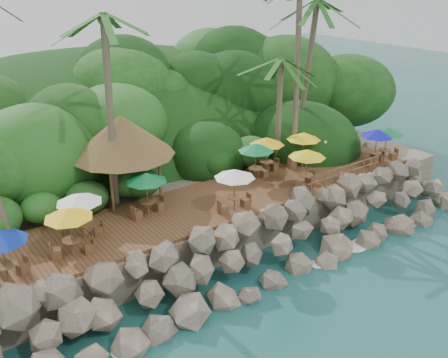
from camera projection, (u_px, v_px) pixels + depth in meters
ground at (297, 283)px, 24.29m from camera, size 140.00×140.00×0.00m
land_base at (142, 165)px, 35.83m from camera, size 32.00×25.20×2.10m
jungle_hill at (101, 150)px, 41.84m from camera, size 44.80×28.00×15.40m
seawall at (271, 245)px, 25.33m from camera, size 29.00×4.00×2.30m
terrace at (224, 199)px, 27.91m from camera, size 26.00×5.00×0.20m
jungle_foliage at (149, 183)px, 35.49m from camera, size 44.00×16.00×12.00m
foam_line at (293, 280)px, 24.50m from camera, size 25.20×0.80×0.06m
palms at (177, 0)px, 25.37m from camera, size 26.28×6.49×13.77m
palapa at (122, 135)px, 26.79m from camera, size 5.62×5.62×4.60m
dining_clusters at (248, 161)px, 27.68m from camera, size 25.73×5.33×2.31m
railing at (345, 172)px, 29.70m from camera, size 6.10×0.10×1.00m
waiter at (324, 152)px, 32.22m from camera, size 0.65×0.50×1.60m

